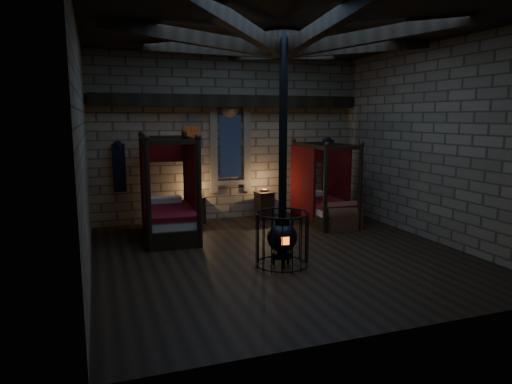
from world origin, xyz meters
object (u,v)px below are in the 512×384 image
object	(u,v)px
bed_left	(169,212)
bed_right	(323,203)
trunk_left	(168,231)
stove	(282,233)
trunk_right	(340,217)

from	to	relation	value
bed_left	bed_right	bearing A→B (deg)	4.14
trunk_left	stove	distance (m)	2.81
trunk_left	trunk_right	distance (m)	4.07
trunk_left	stove	world-z (taller)	stove
trunk_right	stove	bearing A→B (deg)	-139.99
bed_left	trunk_right	world-z (taller)	bed_left
stove	bed_left	bearing A→B (deg)	130.12
bed_right	trunk_left	bearing A→B (deg)	-171.20
bed_left	trunk_left	size ratio (longest dim) A/B	2.55
stove	bed_right	bearing A→B (deg)	61.20
bed_left	bed_right	world-z (taller)	bed_left
bed_right	stove	distance (m)	3.65
bed_right	trunk_left	distance (m)	4.05
trunk_left	stove	size ratio (longest dim) A/B	0.22
bed_left	bed_right	xyz separation A→B (m)	(3.88, 0.08, -0.05)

